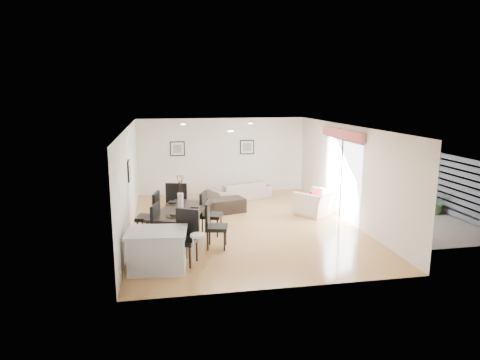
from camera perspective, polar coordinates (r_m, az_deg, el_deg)
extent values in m
plane|color=#B6894A|center=(11.88, 0.41, -5.96)|extent=(8.00, 8.00, 0.00)
cube|color=white|center=(15.44, -2.37, 3.24)|extent=(6.00, 0.04, 2.70)
cube|color=white|center=(7.76, 6.00, -5.10)|extent=(6.00, 0.04, 2.70)
cube|color=white|center=(11.38, -14.58, -0.08)|extent=(0.04, 8.00, 2.70)
cube|color=white|center=(12.45, 14.11, 0.91)|extent=(0.04, 8.00, 2.70)
cube|color=white|center=(11.37, 0.43, 7.15)|extent=(6.00, 8.00, 0.02)
imported|color=gray|center=(14.56, -0.01, -1.41)|extent=(2.30, 1.64, 0.63)
imported|color=white|center=(12.94, 10.17, -3.03)|extent=(1.46, 1.43, 0.72)
imported|color=#345424|center=(14.10, 24.72, -2.77)|extent=(0.79, 0.75, 0.69)
imported|color=#345424|center=(15.04, 21.58, -1.76)|extent=(0.44, 0.44, 0.65)
cube|color=black|center=(10.35, -7.90, -4.09)|extent=(1.70, 2.23, 0.07)
cylinder|color=black|center=(9.81, -12.12, -7.67)|extent=(0.08, 0.08, 0.77)
cylinder|color=black|center=(11.45, -8.27, -4.74)|extent=(0.08, 0.08, 0.77)
cylinder|color=black|center=(9.50, -7.31, -8.15)|extent=(0.08, 0.08, 0.77)
cylinder|color=black|center=(11.18, -4.09, -5.05)|extent=(0.08, 0.08, 0.77)
cube|color=black|center=(9.95, -12.35, -6.63)|extent=(0.64, 0.64, 0.09)
cube|color=black|center=(9.79, -11.21, -4.92)|extent=(0.22, 0.50, 0.61)
cylinder|color=black|center=(10.29, -12.95, -7.68)|extent=(0.04, 0.04, 0.47)
cylinder|color=black|center=(10.15, -10.82, -7.85)|extent=(0.04, 0.04, 0.47)
cylinder|color=black|center=(9.94, -13.77, -8.41)|extent=(0.04, 0.04, 0.47)
cylinder|color=black|center=(9.80, -11.58, -8.60)|extent=(0.04, 0.04, 0.47)
cube|color=black|center=(10.91, -12.20, -4.93)|extent=(0.63, 0.63, 0.09)
cube|color=black|center=(10.76, -11.09, -3.27)|extent=(0.19, 0.53, 0.63)
cylinder|color=black|center=(11.23, -12.89, -6.01)|extent=(0.04, 0.04, 0.48)
cylinder|color=black|center=(11.13, -10.84, -6.08)|extent=(0.04, 0.04, 0.48)
cylinder|color=black|center=(10.85, -13.46, -6.65)|extent=(0.04, 0.04, 0.48)
cylinder|color=black|center=(10.75, -11.34, -6.73)|extent=(0.04, 0.04, 0.48)
cube|color=black|center=(10.02, -3.12, -6.35)|extent=(0.59, 0.59, 0.09)
cube|color=black|center=(9.95, -4.37, -4.62)|extent=(0.17, 0.49, 0.59)
cylinder|color=black|center=(9.91, -2.09, -8.18)|extent=(0.04, 0.04, 0.45)
cylinder|color=black|center=(9.95, -4.32, -8.13)|extent=(0.04, 0.04, 0.45)
cylinder|color=black|center=(10.27, -1.92, -7.46)|extent=(0.04, 0.04, 0.45)
cylinder|color=black|center=(10.31, -4.07, -7.42)|extent=(0.04, 0.04, 0.45)
cube|color=black|center=(10.97, -3.79, -4.76)|extent=(0.64, 0.64, 0.09)
cube|color=black|center=(10.94, -4.90, -3.12)|extent=(0.24, 0.49, 0.59)
cylinder|color=black|center=(10.82, -3.03, -6.47)|extent=(0.04, 0.04, 0.45)
cylinder|color=black|center=(10.92, -5.02, -6.33)|extent=(0.04, 0.04, 0.45)
cylinder|color=black|center=(11.18, -2.55, -5.87)|extent=(0.04, 0.04, 0.45)
cylinder|color=black|center=(11.28, -4.47, -5.74)|extent=(0.04, 0.04, 0.45)
cube|color=black|center=(9.16, -7.46, -8.01)|extent=(0.69, 0.69, 0.09)
cube|color=black|center=(9.26, -6.98, -5.67)|extent=(0.50, 0.28, 0.62)
cylinder|color=black|center=(9.16, -9.09, -9.93)|extent=(0.04, 0.04, 0.47)
cylinder|color=black|center=(9.51, -8.08, -9.09)|extent=(0.04, 0.04, 0.47)
cylinder|color=black|center=(9.01, -6.70, -10.23)|extent=(0.04, 0.04, 0.47)
cylinder|color=black|center=(9.36, -5.78, -9.36)|extent=(0.04, 0.04, 0.47)
cube|color=black|center=(11.70, -8.17, -3.49)|extent=(0.68, 0.68, 0.10)
cube|color=black|center=(11.38, -8.47, -2.08)|extent=(0.56, 0.21, 0.67)
cylinder|color=black|center=(11.94, -6.88, -4.66)|extent=(0.04, 0.04, 0.51)
cylinder|color=black|center=(11.53, -7.28, -5.26)|extent=(0.04, 0.04, 0.51)
cylinder|color=black|center=(12.03, -8.94, -4.60)|extent=(0.04, 0.04, 0.51)
cylinder|color=black|center=(11.62, -9.41, -5.19)|extent=(0.04, 0.04, 0.51)
cylinder|color=white|center=(10.29, -7.93, -2.83)|extent=(0.14, 0.14, 0.40)
cylinder|color=#312315|center=(10.36, -5.99, -3.81)|extent=(0.39, 0.39, 0.01)
cylinder|color=black|center=(10.35, -5.99, -3.62)|extent=(0.21, 0.21, 0.06)
cylinder|color=#312315|center=(10.86, -8.95, -3.16)|extent=(0.39, 0.39, 0.01)
cylinder|color=black|center=(10.86, -8.96, -2.98)|extent=(0.21, 0.21, 0.06)
cylinder|color=#312315|center=(9.80, -8.77, -4.76)|extent=(0.39, 0.39, 0.01)
cylinder|color=black|center=(9.80, -8.77, -4.56)|extent=(0.21, 0.21, 0.06)
cube|color=black|center=(13.03, -1.82, -3.40)|extent=(1.20, 0.89, 0.43)
cube|color=black|center=(13.66, -8.15, -2.50)|extent=(0.52, 0.52, 0.57)
cylinder|color=white|center=(13.58, -8.19, -0.97)|extent=(0.09, 0.09, 0.17)
cone|color=beige|center=(13.54, -8.21, -0.15)|extent=(0.21, 0.21, 0.23)
cube|color=maroon|center=(12.76, 9.93, -2.18)|extent=(0.36, 0.25, 0.35)
cube|color=#B9B9BB|center=(8.98, -10.95, -9.36)|extent=(1.19, 0.94, 0.79)
cube|color=#B2B2B4|center=(8.85, -11.05, -6.81)|extent=(1.29, 1.05, 0.06)
cylinder|color=silver|center=(8.91, -5.62, -7.36)|extent=(0.33, 0.33, 0.05)
cylinder|color=silver|center=(9.13, -4.95, -9.16)|extent=(0.02, 0.02, 0.69)
cylinder|color=silver|center=(9.12, -6.33, -9.22)|extent=(0.02, 0.02, 0.69)
cylinder|color=silver|center=(8.92, -6.22, -9.71)|extent=(0.02, 0.02, 0.69)
cylinder|color=silver|center=(8.93, -4.82, -9.64)|extent=(0.02, 0.02, 0.69)
cube|color=black|center=(15.23, -8.35, 4.15)|extent=(0.52, 0.03, 0.52)
cube|color=white|center=(15.23, -8.35, 4.15)|extent=(0.44, 0.04, 0.44)
cube|color=#5F5F5A|center=(15.23, -8.35, 4.15)|extent=(0.30, 0.04, 0.30)
cube|color=black|center=(15.52, 0.94, 4.41)|extent=(0.52, 0.03, 0.52)
cube|color=white|center=(15.52, 0.94, 4.41)|extent=(0.44, 0.04, 0.44)
cube|color=#5F5F5A|center=(15.52, 0.94, 4.41)|extent=(0.30, 0.04, 0.30)
cube|color=black|center=(11.13, -14.58, 1.23)|extent=(0.03, 0.52, 0.52)
cube|color=white|center=(11.13, -14.58, 1.23)|extent=(0.04, 0.44, 0.44)
cube|color=#5F5F5A|center=(11.13, -14.58, 1.23)|extent=(0.04, 0.30, 0.30)
cube|color=white|center=(12.76, 13.43, 0.16)|extent=(0.02, 2.40, 2.25)
cube|color=black|center=(12.75, 13.35, 0.16)|extent=(0.03, 0.05, 2.25)
cube|color=black|center=(12.58, 13.59, 5.28)|extent=(0.03, 2.50, 0.05)
cube|color=maroon|center=(12.55, 13.45, 6.00)|extent=(0.10, 2.70, 0.28)
plane|color=gray|center=(13.93, 20.86, -4.09)|extent=(6.00, 6.00, 0.00)
cube|color=#2D2D30|center=(14.39, 25.21, -0.28)|extent=(0.08, 5.50, 1.80)
cube|color=brown|center=(16.27, 19.94, 1.73)|extent=(0.35, 0.35, 2.00)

